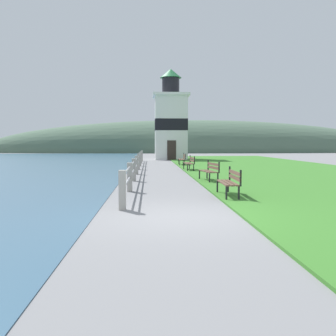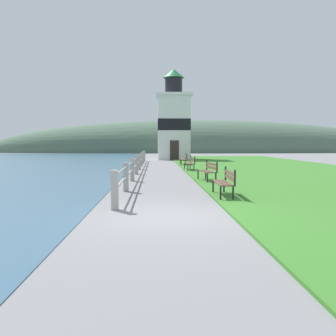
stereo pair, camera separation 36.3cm
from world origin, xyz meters
TOP-DOWN VIEW (x-y plane):
  - ground_plane at (0.00, 0.00)m, footprint 160.00×160.00m
  - grass_verge at (7.47, 15.76)m, footprint 12.00×47.28m
  - seawall_railing at (-1.37, 13.90)m, footprint 0.18×25.97m
  - park_bench_near at (1.91, 3.09)m, footprint 0.51×1.76m
  - park_bench_midway at (2.06, 7.93)m, footprint 0.69×1.72m
  - park_bench_far at (1.87, 14.59)m, footprint 0.53×1.91m
  - park_bench_by_lighthouse at (1.92, 20.24)m, footprint 0.53×1.92m
  - lighthouse at (1.60, 30.77)m, footprint 3.78×3.78m
  - distant_hillside at (8.00, 61.52)m, footprint 80.00×16.00m

SIDE VIEW (x-z plane):
  - ground_plane at x=0.00m, z-range 0.00..0.00m
  - distant_hillside at x=8.00m, z-range -6.00..6.00m
  - grass_verge at x=7.47m, z-range 0.00..0.06m
  - park_bench_midway at x=2.06m, z-range 0.07..1.01m
  - park_bench_near at x=1.91m, z-range 0.07..1.01m
  - park_bench_far at x=1.87m, z-range 0.07..1.01m
  - park_bench_by_lighthouse at x=1.92m, z-range 0.07..1.01m
  - seawall_railing at x=-1.37m, z-range 0.07..1.11m
  - lighthouse at x=1.60m, z-range -0.75..8.69m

